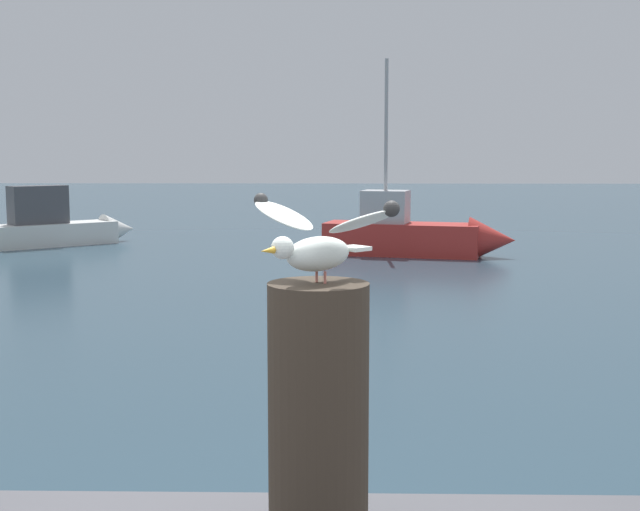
% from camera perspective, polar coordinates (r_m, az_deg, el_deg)
% --- Properties ---
extents(mooring_post, '(0.30, 0.30, 0.78)m').
position_cam_1_polar(mooring_post, '(2.58, -0.11, -10.44)').
color(mooring_post, '#382D23').
rests_on(mooring_post, harbor_quay).
extents(seagull, '(0.48, 0.50, 0.25)m').
position_cam_1_polar(seagull, '(2.47, -0.18, 1.02)').
color(seagull, '#C66D60').
rests_on(seagull, mooring_post).
extents(boat_white, '(3.80, 3.35, 1.60)m').
position_cam_1_polar(boat_white, '(22.44, -16.95, 1.81)').
color(boat_white, silver).
rests_on(boat_white, ground_plane).
extents(boat_red, '(4.35, 2.04, 4.46)m').
position_cam_1_polar(boat_red, '(19.51, 6.56, 1.40)').
color(boat_red, '#B72D28').
rests_on(boat_red, ground_plane).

